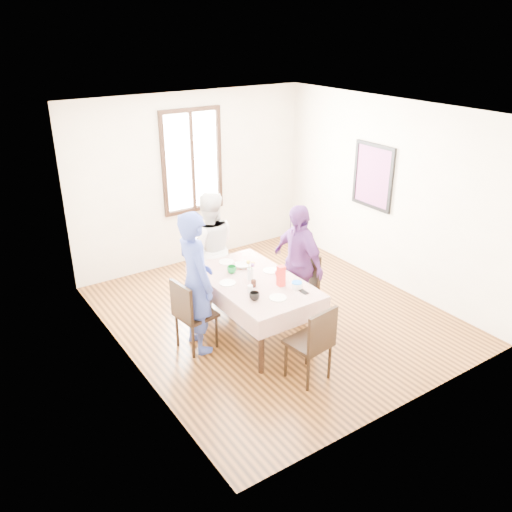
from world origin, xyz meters
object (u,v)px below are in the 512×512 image
object	(u,v)px
chair_far	(211,271)
person_far	(211,249)
dining_table	(254,308)
chair_near	(308,342)
person_right	(298,263)
person_left	(196,282)
chair_right	(298,286)
chair_left	(196,314)

from	to	relation	value
chair_far	person_far	size ratio (longest dim) A/B	0.57
dining_table	chair_near	distance (m)	1.08
dining_table	chair_far	xyz separation A→B (m)	(0.00, 1.07, 0.08)
person_right	person_left	bearing A→B (deg)	-94.64
chair_right	person_left	distance (m)	1.50
chair_left	person_right	bearing A→B (deg)	79.09
chair_left	chair_near	world-z (taller)	same
dining_table	person_right	distance (m)	0.82
person_right	chair_near	bearing A→B (deg)	-33.04
chair_far	chair_left	bearing A→B (deg)	54.23
chair_near	person_far	bearing A→B (deg)	82.48
chair_far	chair_near	size ratio (longest dim) A/B	1.00
person_left	chair_right	bearing A→B (deg)	-90.79
person_left	dining_table	bearing A→B (deg)	-98.56
chair_right	chair_near	xyz separation A→B (m)	(-0.73, -1.12, 0.00)
person_far	chair_near	bearing A→B (deg)	111.08
chair_far	chair_near	xyz separation A→B (m)	(-0.00, -2.15, 0.00)
chair_far	dining_table	bearing A→B (deg)	92.44
person_far	chair_left	bearing A→B (deg)	72.28
person_left	person_far	xyz separation A→B (m)	(0.71, 0.91, -0.07)
chair_left	dining_table	bearing A→B (deg)	71.62
chair_left	chair_far	xyz separation A→B (m)	(0.73, 0.93, 0.00)
chair_right	dining_table	bearing A→B (deg)	102.11
chair_right	person_right	world-z (taller)	person_right
dining_table	person_left	bearing A→B (deg)	168.35
chair_near	person_right	size ratio (longest dim) A/B	0.58
chair_left	person_left	xyz separation A→B (m)	(0.02, 0.00, 0.42)
chair_near	person_right	distance (m)	1.37
chair_left	chair_near	bearing A→B (deg)	23.85
chair_right	person_right	size ratio (longest dim) A/B	0.58
chair_near	chair_far	bearing A→B (deg)	82.48
dining_table	chair_right	distance (m)	0.74
chair_near	person_far	world-z (taller)	person_far
chair_near	person_left	size ratio (longest dim) A/B	0.52
chair_right	person_far	distance (m)	1.29
dining_table	chair_near	world-z (taller)	chair_near
chair_left	chair_right	bearing A→B (deg)	79.14
person_right	chair_far	bearing A→B (deg)	-145.98
chair_left	person_left	distance (m)	0.42
chair_right	person_far	xyz separation A→B (m)	(-0.73, 1.01, 0.34)
chair_left	person_far	bearing A→B (deg)	134.17
dining_table	chair_right	xyz separation A→B (m)	(0.73, 0.05, 0.08)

